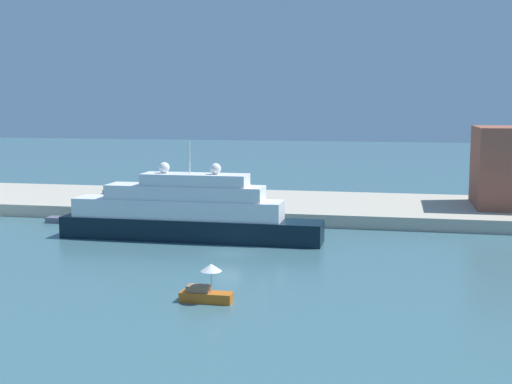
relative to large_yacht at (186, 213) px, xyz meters
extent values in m
plane|color=#3D6670|center=(6.31, -6.08, -2.98)|extent=(400.00, 400.00, 0.00)
cube|color=#B7AD99|center=(6.31, 20.94, -2.16)|extent=(110.00, 22.04, 1.62)
cube|color=black|center=(0.49, 0.00, -1.77)|extent=(29.50, 4.41, 2.42)
cube|color=white|center=(-0.99, 0.00, 0.50)|extent=(23.60, 4.06, 2.11)
cube|color=white|center=(-0.10, 0.00, 2.34)|extent=(17.70, 3.70, 1.57)
cube|color=white|center=(1.08, 0.00, 3.78)|extent=(11.80, 3.35, 1.31)
cylinder|color=silver|center=(0.49, 0.00, 6.21)|extent=(0.16, 0.16, 3.56)
sphere|color=white|center=(3.44, 0.00, 5.04)|extent=(1.22, 1.22, 1.22)
sphere|color=white|center=(-2.46, 0.00, 5.04)|extent=(1.22, 1.22, 1.22)
cube|color=#C66019|center=(8.71, -22.72, -2.59)|extent=(4.05, 1.31, 0.78)
cube|color=#8C6647|center=(8.10, -22.72, -1.94)|extent=(1.78, 1.04, 0.50)
cylinder|color=#B2B2B2|center=(9.12, -22.72, -1.36)|extent=(0.06, 0.06, 1.67)
cone|color=white|center=(9.12, -22.72, -0.23)|extent=(1.65, 1.65, 0.58)
cube|color=#595966|center=(-17.91, 7.11, -2.63)|extent=(5.45, 1.81, 0.70)
cube|color=black|center=(-15.64, 16.68, -0.94)|extent=(4.27, 1.65, 0.83)
cube|color=#262D33|center=(-15.85, 16.68, -0.20)|extent=(2.56, 1.48, 0.65)
cylinder|color=#4C4C4C|center=(-11.83, 15.18, -0.56)|extent=(0.36, 0.36, 1.59)
sphere|color=tan|center=(-11.83, 15.18, 0.35)|extent=(0.24, 0.24, 0.24)
cylinder|color=black|center=(3.47, 11.10, -0.92)|extent=(0.39, 0.39, 0.87)
camera|label=1|loc=(22.61, -71.58, 12.29)|focal=47.71mm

